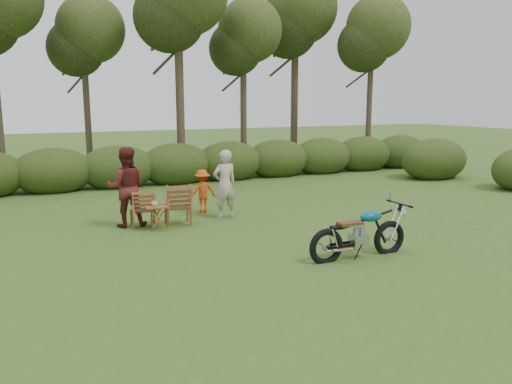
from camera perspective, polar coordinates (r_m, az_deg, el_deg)
name	(u,v)px	position (r m, az deg, el deg)	size (l,w,h in m)	color
ground	(308,252)	(9.65, 6.00, -6.83)	(80.00, 80.00, 0.00)	#31531B
tree_line	(181,73)	(18.42, -8.52, 13.30)	(22.52, 11.62, 8.14)	#3B2F20
motorcycle	(358,257)	(9.50, 11.58, -7.29)	(1.96, 0.75, 1.12)	#0D88A9
lawn_chair_right	(178,224)	(11.86, -8.88, -3.62)	(0.66, 0.66, 0.96)	brown
lawn_chair_left	(143,226)	(11.85, -12.79, -3.77)	(0.59, 0.59, 0.86)	brown
side_table	(157,218)	(11.39, -11.25, -2.89)	(0.52, 0.44, 0.54)	brown
cup	(154,204)	(11.33, -11.53, -1.30)	(0.13, 0.13, 0.11)	beige
adult_a	(225,218)	(12.34, -3.55, -2.96)	(0.61, 0.40, 1.68)	#BBA89A
adult_b	(128,226)	(11.90, -14.42, -3.79)	(0.89, 0.69, 1.82)	#521B17
child	(203,212)	(13.00, -6.09, -2.31)	(0.72, 0.41, 1.11)	#C74712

